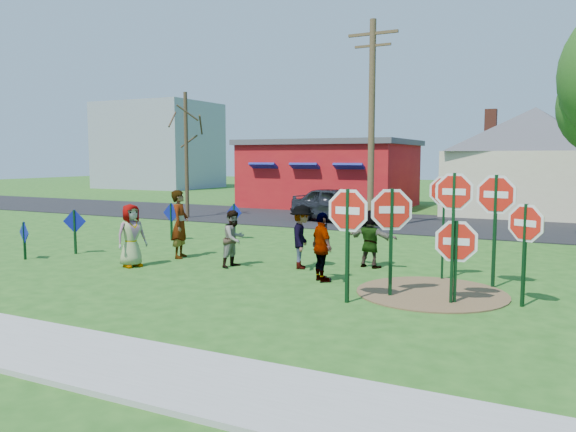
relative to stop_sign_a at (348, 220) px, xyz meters
The scene contains 27 objects.
ground 4.34m from the stop_sign_a, 141.38° to the left, with size 120.00×120.00×0.00m, color #225418.
sidewalk 5.88m from the stop_sign_a, 123.65° to the right, with size 22.00×1.80×0.08m, color #9E9E99.
road 14.44m from the stop_sign_a, 102.60° to the left, with size 120.00×7.50×0.04m, color black.
dirt_patch 2.62m from the stop_sign_a, 47.58° to the left, with size 3.20×3.20×0.03m, color brown.
red_building 22.24m from the stop_sign_a, 112.83° to the left, with size 9.40×7.69×3.90m.
cream_house 20.67m from the stop_sign_a, 83.40° to the left, with size 9.40×9.40×6.50m.
distant_building 45.06m from the stop_sign_a, 133.77° to the left, with size 10.00×8.00×8.00m, color #8C939E.
stop_sign_a is the anchor object (origin of this frame).
stop_sign_b 3.26m from the stop_sign_a, 66.47° to the left, with size 0.92×0.28×2.61m.
stop_sign_c 2.08m from the stop_sign_a, 23.02° to the left, with size 1.01×0.07×2.75m.
stop_sign_d 3.64m from the stop_sign_a, 46.75° to the left, with size 1.18×0.22×2.69m.
stop_sign_e 2.21m from the stop_sign_a, 24.50° to the left, with size 1.14×0.13×1.82m.
stop_sign_f 3.42m from the stop_sign_a, 20.94° to the left, with size 0.92×0.49×2.16m.
stop_sign_g 1.07m from the stop_sign_a, 53.28° to the left, with size 1.07×0.57×2.43m.
blue_diamond_a 9.97m from the stop_sign_a, behind, with size 0.62×0.22×1.09m.
blue_diamond_b 9.56m from the stop_sign_a, 169.41° to the left, with size 0.68×0.27×1.35m.
blue_diamond_c 10.05m from the stop_sign_a, 148.15° to the left, with size 0.69×0.07×1.32m.
blue_diamond_d 9.29m from the stop_sign_a, 135.81° to the left, with size 0.66×0.11×1.29m.
person_a 6.57m from the stop_sign_a, behind, with size 0.82×0.53×1.68m, color #464999.
person_b 6.68m from the stop_sign_a, 156.75° to the left, with size 0.72×0.47×1.97m, color teal.
person_c 4.62m from the stop_sign_a, 151.66° to the left, with size 0.74×0.57×1.52m, color brown.
person_d 3.67m from the stop_sign_a, 129.62° to the left, with size 1.08×0.62×1.67m, color #38383E.
person_e 2.13m from the stop_sign_a, 127.84° to the left, with size 0.96×0.40×1.64m, color #46264E.
person_f 3.86m from the stop_sign_a, 100.95° to the left, with size 1.42×0.45×1.53m, color #1B5128.
suv 13.86m from the stop_sign_a, 112.12° to the left, with size 1.82×4.53×1.54m, color #2E2E32.
utility_pole 11.81m from the stop_sign_a, 105.70° to the left, with size 2.02×0.26×8.23m.
bare_tree_west 16.92m from the stop_sign_a, 137.25° to the left, with size 1.80×1.80×5.95m.
Camera 1 is at (6.96, -12.94, 2.91)m, focal length 35.00 mm.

